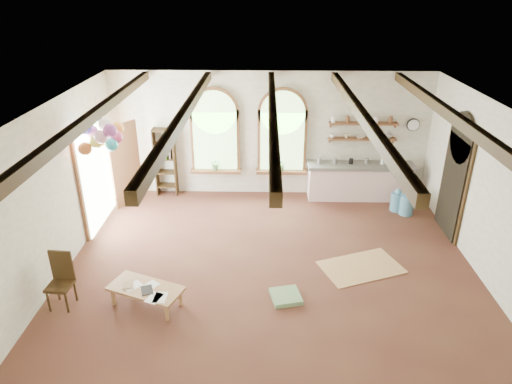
{
  "coord_description": "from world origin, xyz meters",
  "views": [
    {
      "loc": [
        -0.11,
        -7.61,
        5.15
      ],
      "look_at": [
        -0.3,
        0.6,
        1.34
      ],
      "focal_mm": 32.0,
      "sensor_mm": 36.0,
      "label": 1
    }
  ],
  "objects_px": {
    "side_chair": "(62,291)",
    "balloon_cluster": "(101,135)",
    "coffee_table": "(146,289)",
    "kitchen_counter": "(359,181)"
  },
  "relations": [
    {
      "from": "kitchen_counter",
      "to": "coffee_table",
      "type": "height_order",
      "value": "kitchen_counter"
    },
    {
      "from": "side_chair",
      "to": "balloon_cluster",
      "type": "xyz_separation_m",
      "value": [
        0.2,
        2.32,
        2.06
      ]
    },
    {
      "from": "kitchen_counter",
      "to": "balloon_cluster",
      "type": "xyz_separation_m",
      "value": [
        -5.7,
        -2.17,
        1.87
      ]
    },
    {
      "from": "kitchen_counter",
      "to": "side_chair",
      "type": "height_order",
      "value": "side_chair"
    },
    {
      "from": "coffee_table",
      "to": "side_chair",
      "type": "relative_size",
      "value": 1.4
    },
    {
      "from": "coffee_table",
      "to": "balloon_cluster",
      "type": "height_order",
      "value": "balloon_cluster"
    },
    {
      "from": "coffee_table",
      "to": "balloon_cluster",
      "type": "xyz_separation_m",
      "value": [
        -1.24,
        2.27,
        2.03
      ]
    },
    {
      "from": "kitchen_counter",
      "to": "balloon_cluster",
      "type": "distance_m",
      "value": 6.38
    },
    {
      "from": "kitchen_counter",
      "to": "coffee_table",
      "type": "relative_size",
      "value": 1.91
    },
    {
      "from": "side_chair",
      "to": "balloon_cluster",
      "type": "relative_size",
      "value": 0.87
    }
  ]
}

